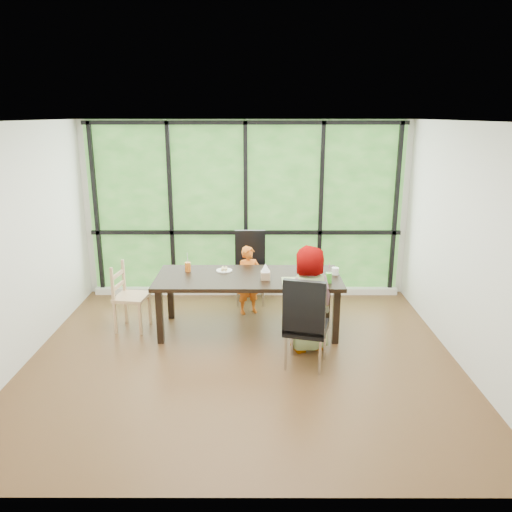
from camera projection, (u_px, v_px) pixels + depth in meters
The scene contains 23 objects.
ground at pixel (242, 357), 5.89m from camera, with size 5.00×5.00×0.00m, color black.
back_wall at pixel (246, 209), 7.68m from camera, with size 5.00×5.00×0.00m, color silver.
foliage_backdrop at pixel (246, 210), 7.66m from camera, with size 4.80×0.02×2.65m, color #26531D.
window_mullions at pixel (246, 210), 7.62m from camera, with size 4.80×0.06×2.65m, color black, non-canonical shape.
window_sill at pixel (246, 291), 7.94m from camera, with size 4.80×0.12×0.10m, color silver.
dining_table at pixel (248, 303), 6.54m from camera, with size 2.39×1.00×0.75m, color black.
chair_window_leather at pixel (250, 268), 7.47m from camera, with size 0.46×0.46×1.08m, color black.
chair_interior_leather at pixel (306, 321), 5.56m from camera, with size 0.46×0.46×1.08m, color black.
chair_end_beech at pixel (132, 297), 6.55m from camera, with size 0.42×0.40×0.90m, color tan.
child_toddler at pixel (249, 280), 7.08m from camera, with size 0.36×0.24×0.99m, color #D35C15.
child_older at pixel (307, 299), 5.92m from camera, with size 0.63×0.41×1.30m, color gray.
placemat at pixel (302, 282), 6.20m from camera, with size 0.51×0.37×0.01m, color tan.
plate_far at pixel (224, 270), 6.64m from camera, with size 0.21×0.21×0.01m, color white.
plate_near at pixel (300, 281), 6.22m from camera, with size 0.22×0.22×0.01m, color white.
orange_cup at pixel (188, 267), 6.62m from camera, with size 0.08×0.08×0.12m, color orange.
green_cup at pixel (329, 278), 6.17m from camera, with size 0.08×0.08×0.13m, color green.
white_mug at pixel (335, 271), 6.48m from camera, with size 0.09×0.09×0.09m, color white.
tissue_box at pixel (265, 276), 6.29m from camera, with size 0.12×0.12×0.10m, color tan.
crepe_rolls_far at pixel (224, 269), 6.64m from camera, with size 0.10×0.12×0.04m, color tan, non-canonical shape.
crepe_rolls_near at pixel (300, 279), 6.21m from camera, with size 0.05×0.12×0.04m, color tan, non-canonical shape.
straw_white at pixel (188, 259), 6.59m from camera, with size 0.01×0.01×0.20m, color white.
straw_pink at pixel (329, 270), 6.14m from camera, with size 0.01×0.01×0.20m, color pink.
tissue at pixel (265, 268), 6.26m from camera, with size 0.12×0.12×0.11m, color white.
Camera 1 is at (0.17, -5.33, 2.77)m, focal length 34.90 mm.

